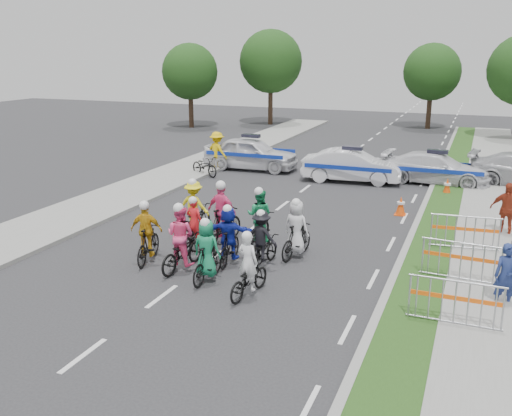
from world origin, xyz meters
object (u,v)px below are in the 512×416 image
at_px(marshal_hiviz, 217,151).
at_px(tree_0, 190,72).
at_px(rider_10, 194,213).
at_px(police_car_0, 251,153).
at_px(rider_1, 207,256).
at_px(cone_1, 447,187).
at_px(rider_8, 260,224).
at_px(rider_5, 229,239).
at_px(rider_7, 296,234).
at_px(rider_4, 262,244).
at_px(rider_6, 195,232).
at_px(spectator_0, 506,276).
at_px(police_car_2, 436,168).
at_px(rider_3, 148,238).
at_px(barrier_0, 455,305).
at_px(barrier_2, 465,234).
at_px(barrier_1, 461,263).
at_px(rider_2, 181,245).
at_px(rider_0, 248,274).
at_px(parked_bike, 205,166).
at_px(spectator_2, 507,210).
at_px(tree_4, 432,72).
at_px(cone_0, 401,206).
at_px(tree_3, 271,62).
at_px(rider_9, 222,220).
at_px(police_car_1, 352,166).

xyz_separation_m(marshal_hiviz, tree_0, (-8.75, 13.78, 3.23)).
relative_size(rider_10, police_car_0, 0.40).
distance_m(rider_1, cone_1, 12.93).
distance_m(rider_8, marshal_hiviz, 11.57).
bearing_deg(rider_5, rider_7, -149.22).
distance_m(rider_4, rider_6, 2.40).
xyz_separation_m(spectator_0, marshal_hiviz, (-12.98, 11.77, 0.18)).
height_order(rider_6, police_car_2, rider_6).
bearing_deg(cone_1, rider_3, -123.19).
xyz_separation_m(rider_6, barrier_0, (7.49, -2.42, 0.00)).
bearing_deg(barrier_2, barrier_1, -90.00).
bearing_deg(tree_0, barrier_2, -46.64).
relative_size(rider_4, rider_10, 0.90).
distance_m(police_car_0, barrier_1, 15.51).
bearing_deg(barrier_0, barrier_2, 90.00).
bearing_deg(rider_2, cone_1, -112.37).
height_order(rider_10, barrier_2, rider_10).
bearing_deg(rider_8, spectator_0, 159.15).
bearing_deg(rider_4, rider_2, 35.24).
xyz_separation_m(rider_0, parked_bike, (-7.17, 11.92, -0.09)).
distance_m(rider_6, spectator_2, 9.88).
distance_m(rider_2, rider_5, 1.35).
relative_size(rider_5, rider_6, 1.03).
bearing_deg(spectator_0, rider_10, 156.79).
bearing_deg(rider_5, tree_4, -99.81).
relative_size(rider_6, barrier_1, 0.84).
distance_m(rider_4, barrier_1, 5.21).
bearing_deg(cone_0, rider_6, -130.40).
height_order(rider_4, barrier_2, rider_4).
xyz_separation_m(rider_7, tree_3, (-11.21, 28.18, 4.19)).
bearing_deg(tree_4, police_car_0, -109.54).
relative_size(barrier_1, cone_1, 2.86).
relative_size(rider_7, cone_0, 2.55).
bearing_deg(spectator_0, tree_4, 88.43).
height_order(rider_3, rider_5, rider_3).
relative_size(rider_0, barrier_1, 0.86).
distance_m(rider_5, rider_7, 1.98).
xyz_separation_m(police_car_0, tree_4, (6.75, 19.01, 3.38)).
bearing_deg(rider_1, rider_9, -71.99).
relative_size(barrier_2, tree_0, 0.32).
xyz_separation_m(rider_9, barrier_1, (6.99, -0.61, -0.21)).
distance_m(barrier_0, tree_4, 33.52).
relative_size(rider_9, police_car_2, 0.43).
distance_m(rider_8, barrier_0, 6.82).
bearing_deg(tree_4, police_car_1, -94.20).
relative_size(spectator_2, barrier_2, 0.89).
xyz_separation_m(rider_9, tree_0, (-13.71, 23.85, 3.41)).
relative_size(rider_2, tree_4, 0.31).
relative_size(rider_6, rider_8, 0.90).
xyz_separation_m(rider_1, tree_3, (-9.61, 30.71, 4.21)).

